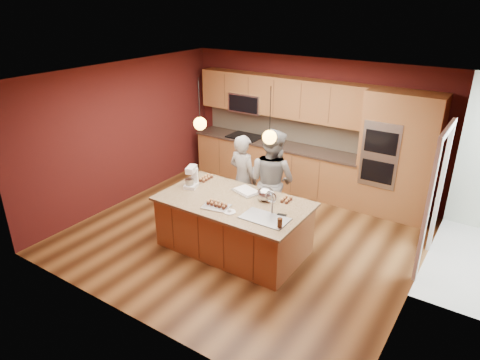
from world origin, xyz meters
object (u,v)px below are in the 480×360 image
Objects in this scene: person_left at (243,179)px; mixing_bowl at (265,194)px; island at (234,224)px; person_right at (272,181)px; stand_mixer at (192,178)px.

person_left is 6.06× the size of mixing_bowl.
island is 1.04m from person_right.
stand_mixer is at bearing 49.24° from person_right.
stand_mixer is at bearing 177.13° from island.
stand_mixer is 1.36× the size of mixing_bowl.
person_right is 1.35m from stand_mixer.
person_right reaches higher than stand_mixer.
island is at bearing 124.98° from person_left.
island is 1.07m from person_left.
island is 8.83× the size of mixing_bowl.
stand_mixer is 1.30m from mixing_bowl.
stand_mixer is at bearing -169.44° from mixing_bowl.
stand_mixer is (-1.03, -0.87, 0.11)m from person_right.
person_right reaches higher than person_left.
island reaches higher than stand_mixer.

